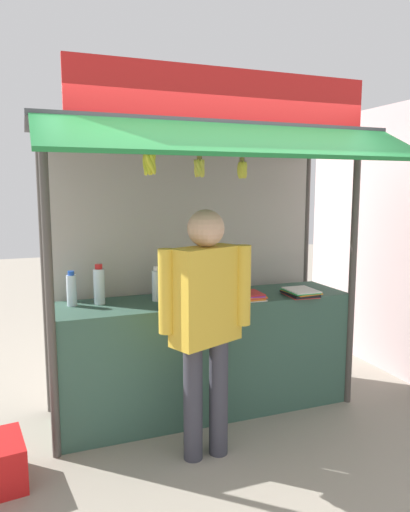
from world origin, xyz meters
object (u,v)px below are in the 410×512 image
at_px(magazine_stack_mid_left, 250,296).
at_px(magazine_stack_rear_center, 301,293).
at_px(banana_bunch_leftmost, 149,163).
at_px(water_bottle_back_left, 72,290).
at_px(banana_bunch_inner_left, 242,169).
at_px(banana_bunch_inner_right, 199,168).
at_px(vendor_person, 206,312).
at_px(water_bottle_back_right, 99,285).
at_px(water_bottle_mid_right, 170,279).
at_px(water_bottle_left, 157,285).

height_order(magazine_stack_mid_left, magazine_stack_rear_center, magazine_stack_mid_left).
bearing_deg(banana_bunch_leftmost, water_bottle_back_left, 133.26).
xyz_separation_m(magazine_stack_mid_left, banana_bunch_inner_left, (-0.19, -0.23, 1.00)).
height_order(magazine_stack_rear_center, banana_bunch_inner_right, banana_bunch_inner_right).
distance_m(magazine_stack_mid_left, banana_bunch_inner_right, 1.16).
xyz_separation_m(water_bottle_back_left, banana_bunch_leftmost, (0.50, -0.53, 0.94)).
bearing_deg(magazine_stack_mid_left, vendor_person, -138.93).
xyz_separation_m(water_bottle_back_left, water_bottle_back_right, (0.21, -0.02, 0.02)).
xyz_separation_m(water_bottle_back_right, vendor_person, (0.60, -0.77, -0.08)).
bearing_deg(vendor_person, banana_bunch_inner_left, -168.02).
height_order(water_bottle_back_right, magazine_stack_mid_left, water_bottle_back_right).
relative_size(water_bottle_back_left, water_bottle_mid_right, 0.95).
relative_size(water_bottle_back_right, water_bottle_mid_right, 1.11).
distance_m(water_bottle_back_right, magazine_stack_mid_left, 1.21).
bearing_deg(banana_bunch_leftmost, water_bottle_left, 70.58).
relative_size(water_bottle_left, magazine_stack_rear_center, 0.91).
bearing_deg(banana_bunch_inner_right, water_bottle_mid_right, 93.66).
bearing_deg(water_bottle_left, banana_bunch_leftmost, -109.42).
relative_size(water_bottle_back_right, water_bottle_left, 1.12).
bearing_deg(water_bottle_left, banana_bunch_inner_left, -40.08).
relative_size(magazine_stack_rear_center, banana_bunch_inner_left, 1.15).
distance_m(water_bottle_back_right, vendor_person, 0.98).
xyz_separation_m(water_bottle_back_left, water_bottle_left, (0.65, -0.08, 0.00)).
bearing_deg(banana_bunch_inner_right, vendor_person, -101.01).
distance_m(water_bottle_back_left, vendor_person, 1.13).
bearing_deg(magazine_stack_mid_left, water_bottle_back_left, 168.02).
distance_m(water_bottle_mid_right, banana_bunch_inner_left, 1.15).
relative_size(water_bottle_back_right, magazine_stack_rear_center, 1.01).
bearing_deg(water_bottle_back_left, banana_bunch_inner_left, -23.90).
bearing_deg(banana_bunch_leftmost, banana_bunch_inner_left, 0.07).
xyz_separation_m(magazine_stack_rear_center, vendor_person, (-1.03, -0.46, 0.04)).
height_order(water_bottle_back_left, water_bottle_back_right, water_bottle_back_right).
height_order(banana_bunch_inner_left, vendor_person, banana_bunch_inner_left).
bearing_deg(water_bottle_back_left, banana_bunch_inner_right, -31.54).
bearing_deg(water_bottle_left, vendor_person, -78.12).
distance_m(water_bottle_back_left, banana_bunch_leftmost, 1.18).
height_order(water_bottle_mid_right, magazine_stack_mid_left, water_bottle_mid_right).
height_order(water_bottle_back_right, vendor_person, vendor_person).
bearing_deg(magazine_stack_rear_center, water_bottle_back_right, 169.21).
relative_size(water_bottle_back_left, banana_bunch_inner_right, 1.03).
relative_size(water_bottle_left, banana_bunch_leftmost, 1.11).
bearing_deg(banana_bunch_inner_right, water_bottle_left, 114.23).
distance_m(water_bottle_mid_right, banana_bunch_leftmost, 1.16).
relative_size(water_bottle_left, magazine_stack_mid_left, 1.06).
distance_m(banana_bunch_leftmost, banana_bunch_inner_left, 0.69).
xyz_separation_m(water_bottle_left, banana_bunch_inner_left, (0.53, -0.45, 0.90)).
distance_m(water_bottle_left, banana_bunch_leftmost, 1.05).
height_order(water_bottle_back_left, magazine_stack_mid_left, water_bottle_back_left).
bearing_deg(vendor_person, water_bottle_left, -100.71).
xyz_separation_m(water_bottle_mid_right, magazine_stack_mid_left, (0.56, -0.39, -0.10)).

